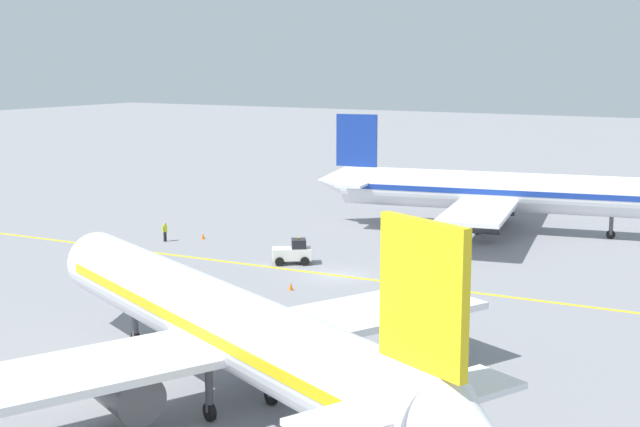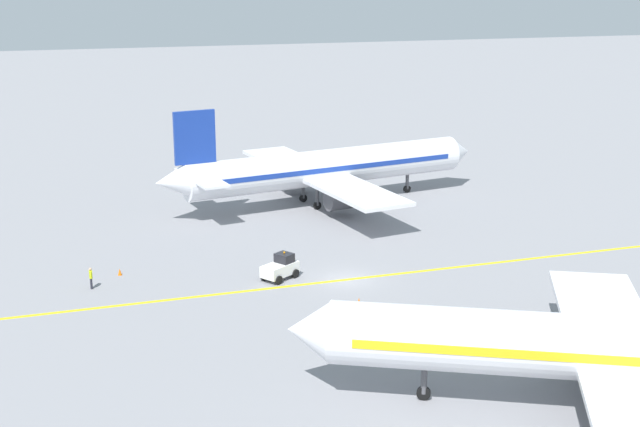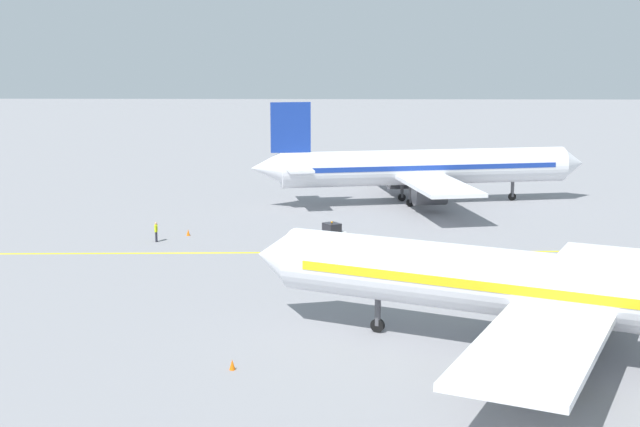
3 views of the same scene
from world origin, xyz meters
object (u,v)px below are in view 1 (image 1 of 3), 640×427
object	(u,v)px
baggage_tug_white	(293,252)
traffic_cone_by_wingtip	(203,236)
airplane_at_gate	(498,192)
ground_crew_worker	(165,231)
traffic_cone_far_edge	(291,286)
airplane_adjacent_stand	(223,325)
traffic_cone_mid_apron	(316,360)

from	to	relation	value
baggage_tug_white	traffic_cone_by_wingtip	size ratio (longest dim) A/B	6.04
airplane_at_gate	ground_crew_worker	bearing A→B (deg)	-51.62
airplane_at_gate	traffic_cone_by_wingtip	size ratio (longest dim) A/B	64.28
traffic_cone_by_wingtip	traffic_cone_far_edge	world-z (taller)	same
traffic_cone_by_wingtip	traffic_cone_far_edge	distance (m)	19.69
airplane_adjacent_stand	ground_crew_worker	distance (m)	38.41
airplane_at_gate	ground_crew_worker	xyz separation A→B (m)	(18.78, -23.71, -2.80)
ground_crew_worker	traffic_cone_by_wingtip	distance (m)	3.41
traffic_cone_by_wingtip	airplane_adjacent_stand	bearing A→B (deg)	39.07
traffic_cone_far_edge	airplane_adjacent_stand	bearing A→B (deg)	23.40
traffic_cone_mid_apron	airplane_at_gate	bearing A→B (deg)	-174.18
baggage_tug_white	ground_crew_worker	xyz separation A→B (m)	(-1.75, -14.31, 0.01)
ground_crew_worker	airplane_adjacent_stand	bearing A→B (deg)	44.03
airplane_at_gate	traffic_cone_far_edge	xyz separation A→B (m)	(27.48, -5.24, -3.43)
traffic_cone_mid_apron	ground_crew_worker	bearing A→B (deg)	-127.21
airplane_adjacent_stand	traffic_cone_by_wingtip	xyz separation A→B (m)	(-30.02, -24.37, -3.43)
baggage_tug_white	traffic_cone_by_wingtip	world-z (taller)	baggage_tug_white
airplane_adjacent_stand	traffic_cone_mid_apron	distance (m)	7.41
airplane_adjacent_stand	traffic_cone_by_wingtip	size ratio (longest dim) A/B	61.00
airplane_adjacent_stand	traffic_cone_mid_apron	bearing A→B (deg)	169.93
airplane_adjacent_stand	ground_crew_worker	world-z (taller)	airplane_adjacent_stand
airplane_at_gate	traffic_cone_mid_apron	size ratio (longest dim) A/B	64.28
ground_crew_worker	traffic_cone_mid_apron	bearing A→B (deg)	52.79
traffic_cone_by_wingtip	ground_crew_worker	bearing A→B (deg)	-42.32
baggage_tug_white	traffic_cone_mid_apron	world-z (taller)	baggage_tug_white
airplane_at_gate	traffic_cone_by_wingtip	bearing A→B (deg)	-52.77
traffic_cone_far_edge	traffic_cone_mid_apron	bearing A→B (deg)	36.91
airplane_adjacent_stand	traffic_cone_mid_apron	size ratio (longest dim) A/B	61.00
airplane_adjacent_stand	baggage_tug_white	size ratio (longest dim) A/B	10.10
airplane_at_gate	ground_crew_worker	size ratio (longest dim) A/B	21.04
airplane_at_gate	traffic_cone_far_edge	world-z (taller)	airplane_at_gate
traffic_cone_mid_apron	traffic_cone_by_wingtip	world-z (taller)	same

